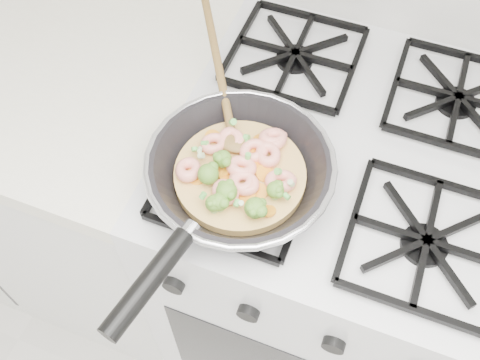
% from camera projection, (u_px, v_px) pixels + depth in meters
% --- Properties ---
extents(stove, '(0.60, 0.60, 0.92)m').
position_uv_depth(stove, '(320.00, 255.00, 1.29)').
color(stove, silver).
rests_on(stove, ground).
extents(counter_left, '(1.00, 0.60, 0.90)m').
position_uv_depth(counter_left, '(32.00, 158.00, 1.46)').
color(counter_left, white).
rests_on(counter_left, ground).
extents(skillet, '(0.33, 0.59, 0.10)m').
position_uv_depth(skillet, '(238.00, 172.00, 0.82)').
color(skillet, black).
rests_on(skillet, stove).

